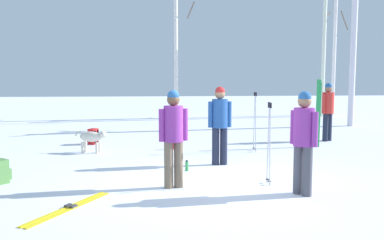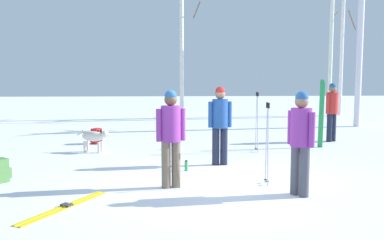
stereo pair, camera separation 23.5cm
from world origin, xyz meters
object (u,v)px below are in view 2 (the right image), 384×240
(person_2, at_px, (332,108))
(person_1, at_px, (171,132))
(ski_poles_0, at_px, (257,120))
(birch_tree_3, at_px, (343,36))
(backpack_2, at_px, (96,136))
(person_3, at_px, (220,120))
(water_bottle_1, at_px, (186,166))
(water_bottle_0, at_px, (176,144))
(ski_pair_planted_0, at_px, (321,114))
(backpack_0, at_px, (1,170))
(birch_tree_1, at_px, (360,32))
(birch_tree_2, at_px, (331,33))
(dog, at_px, (95,137))
(person_0, at_px, (301,136))
(ski_pair_lying_1, at_px, (65,207))
(ski_poles_1, at_px, (267,141))
(birch_tree_0, at_px, (182,30))

(person_2, bearing_deg, person_1, -133.80)
(ski_poles_0, height_order, birch_tree_3, birch_tree_3)
(person_1, height_order, birch_tree_3, birch_tree_3)
(ski_poles_0, bearing_deg, backpack_2, 161.17)
(person_3, xyz_separation_m, water_bottle_1, (-0.76, -0.57, -0.88))
(ski_poles_0, distance_m, water_bottle_0, 2.21)
(ski_poles_0, relative_size, backpack_2, 3.46)
(water_bottle_1, bearing_deg, ski_pair_planted_0, 35.40)
(backpack_0, relative_size, birch_tree_3, 0.06)
(ski_pair_planted_0, relative_size, birch_tree_1, 0.26)
(birch_tree_1, bearing_deg, birch_tree_2, 85.39)
(dog, distance_m, ski_poles_0, 4.15)
(person_2, distance_m, birch_tree_1, 4.91)
(person_0, xyz_separation_m, ski_poles_0, (0.09, 4.00, -0.17))
(ski_pair_lying_1, relative_size, backpack_2, 3.81)
(backpack_2, height_order, water_bottle_0, backpack_2)
(ski_pair_lying_1, bearing_deg, person_0, 7.18)
(ski_poles_1, bearing_deg, birch_tree_1, 57.52)
(ski_poles_1, xyz_separation_m, water_bottle_0, (-1.58, 3.73, -0.66))
(person_0, bearing_deg, person_3, 112.76)
(person_2, xyz_separation_m, dog, (-6.65, -1.43, -0.59))
(ski_pair_lying_1, bearing_deg, ski_poles_1, 19.72)
(dog, height_order, ski_pair_planted_0, ski_pair_planted_0)
(birch_tree_3, bearing_deg, person_2, -113.37)
(person_0, relative_size, birch_tree_1, 0.24)
(backpack_2, height_order, birch_tree_1, birch_tree_1)
(ski_poles_1, relative_size, water_bottle_0, 5.27)
(person_3, xyz_separation_m, birch_tree_1, (5.96, 6.60, 2.52))
(person_2, height_order, birch_tree_3, birch_tree_3)
(water_bottle_0, bearing_deg, birch_tree_1, 33.80)
(ski_pair_planted_0, distance_m, ski_poles_1, 4.49)
(ski_pair_lying_1, distance_m, birch_tree_0, 13.69)
(water_bottle_0, relative_size, birch_tree_1, 0.04)
(birch_tree_1, height_order, birch_tree_3, birch_tree_3)
(person_0, height_order, person_2, same)
(person_0, distance_m, ski_pair_lying_1, 3.85)
(water_bottle_1, bearing_deg, person_2, 39.61)
(ski_poles_1, bearing_deg, birch_tree_2, 64.96)
(person_0, xyz_separation_m, ski_pair_planted_0, (1.95, 4.55, -0.07))
(backpack_2, bearing_deg, person_3, -43.42)
(person_3, bearing_deg, person_2, 40.15)
(birch_tree_2, bearing_deg, backpack_0, -132.15)
(ski_poles_1, xyz_separation_m, backpack_2, (-3.84, 4.75, -0.58))
(person_0, height_order, birch_tree_3, birch_tree_3)
(dog, xyz_separation_m, ski_pair_planted_0, (5.98, 0.44, 0.52))
(person_3, xyz_separation_m, ski_pair_lying_1, (-2.67, -2.92, -0.97))
(ski_poles_1, xyz_separation_m, birch_tree_1, (5.31, 8.34, 2.71))
(person_3, bearing_deg, person_1, -120.17)
(person_1, distance_m, water_bottle_1, 1.58)
(birch_tree_2, bearing_deg, ski_pair_lying_1, -124.09)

